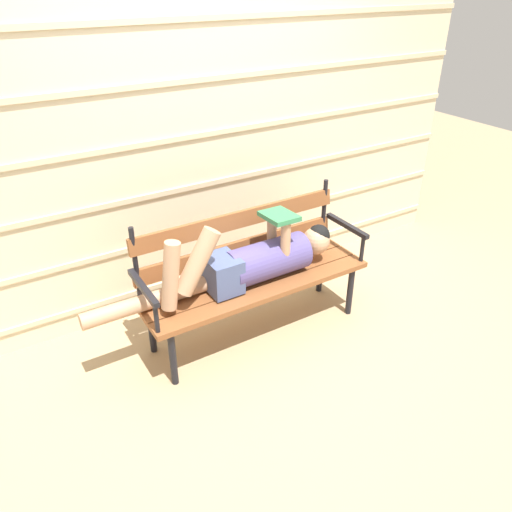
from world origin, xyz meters
TOP-DOWN VIEW (x-y plane):
  - ground_plane at (0.00, 0.00)m, footprint 12.00×12.00m
  - house_siding at (0.00, 0.86)m, footprint 4.53×0.08m
  - park_bench at (0.00, 0.25)m, footprint 1.56×0.46m
  - reclining_person at (-0.05, 0.18)m, footprint 1.70×0.26m

SIDE VIEW (x-z plane):
  - ground_plane at x=0.00m, z-range 0.00..0.00m
  - park_bench at x=0.00m, z-range 0.03..0.93m
  - reclining_person at x=-0.05m, z-range 0.32..0.83m
  - house_siding at x=0.00m, z-range 0.00..2.12m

